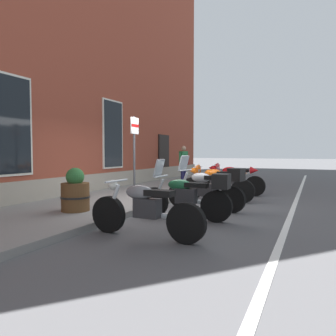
% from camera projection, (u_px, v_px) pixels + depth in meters
% --- Properties ---
extents(ground_plane, '(140.00, 140.00, 0.00)m').
position_uv_depth(ground_plane, '(163.00, 206.00, 8.32)').
color(ground_plane, '#4C4C4F').
extents(sidewalk, '(27.36, 3.14, 0.13)m').
position_uv_depth(sidewalk, '(114.00, 199.00, 8.99)').
color(sidewalk, slate).
rests_on(sidewalk, ground_plane).
extents(lane_stripe, '(27.36, 0.12, 0.01)m').
position_uv_depth(lane_stripe, '(290.00, 216.00, 6.96)').
color(lane_stripe, silver).
rests_on(lane_stripe, ground_plane).
extents(motorcycle_grey_naked, '(0.62, 2.17, 0.95)m').
position_uv_depth(motorcycle_grey_naked, '(144.00, 209.00, 5.17)').
color(motorcycle_grey_naked, black).
rests_on(motorcycle_grey_naked, ground_plane).
extents(motorcycle_green_touring, '(0.62, 2.07, 1.28)m').
position_uv_depth(motorcycle_green_touring, '(189.00, 195.00, 6.55)').
color(motorcycle_green_touring, black).
rests_on(motorcycle_green_touring, ground_plane).
extents(motorcycle_silver_touring, '(0.72, 2.09, 1.35)m').
position_uv_depth(motorcycle_silver_touring, '(209.00, 188.00, 7.63)').
color(motorcycle_silver_touring, black).
rests_on(motorcycle_silver_touring, ground_plane).
extents(motorcycle_orange_sport, '(0.62, 2.22, 1.07)m').
position_uv_depth(motorcycle_orange_sport, '(214.00, 181.00, 9.09)').
color(motorcycle_orange_sport, black).
rests_on(motorcycle_orange_sport, ground_plane).
extents(motorcycle_red_sport, '(0.62, 2.16, 1.07)m').
position_uv_depth(motorcycle_red_sport, '(230.00, 178.00, 10.49)').
color(motorcycle_red_sport, black).
rests_on(motorcycle_red_sport, ground_plane).
extents(pedestrian_striped_shirt, '(0.65, 0.32, 1.60)m').
position_uv_depth(pedestrian_striped_shirt, '(184.00, 161.00, 14.21)').
color(pedestrian_striped_shirt, '#1E1E4C').
rests_on(pedestrian_striped_shirt, sidewalk).
extents(parking_sign, '(0.36, 0.07, 2.27)m').
position_uv_depth(parking_sign, '(134.00, 146.00, 8.40)').
color(parking_sign, '#4C4C51').
rests_on(parking_sign, sidewalk).
extents(barrel_planter, '(0.65, 0.65, 0.96)m').
position_uv_depth(barrel_planter, '(75.00, 193.00, 6.88)').
color(barrel_planter, brown).
rests_on(barrel_planter, sidewalk).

